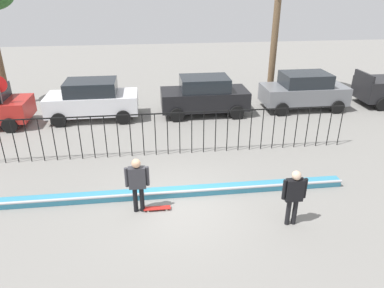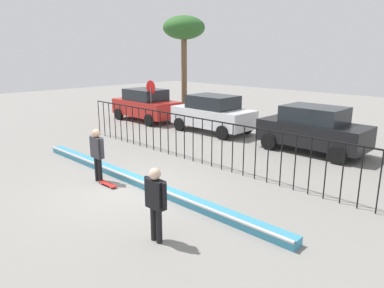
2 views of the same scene
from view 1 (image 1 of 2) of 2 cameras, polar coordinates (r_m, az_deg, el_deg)
name	(u,v)px [view 1 (image 1 of 2)]	position (r m, az deg, el deg)	size (l,w,h in m)	color
ground_plane	(176,206)	(10.98, -2.61, -9.87)	(60.00, 60.00, 0.00)	gray
bowl_coping_ledge	(174,192)	(11.42, -2.88, -7.65)	(11.00, 0.40, 0.27)	teal
perimeter_fence	(167,129)	(13.63, -3.94, 2.40)	(14.04, 0.04, 1.71)	black
skateboarder	(137,181)	(10.33, -8.71, -5.80)	(0.69, 0.26, 1.72)	black
skateboard	(157,208)	(10.83, -5.56, -10.14)	(0.80, 0.20, 0.07)	#A51E19
camera_operator	(294,193)	(10.09, 15.96, -7.52)	(0.68, 0.25, 1.68)	black
parked_car_white	(92,99)	(18.01, -15.58, 6.86)	(4.30, 2.12, 1.90)	silver
parked_car_black	(204,95)	(18.01, 1.98, 7.76)	(4.30, 2.12, 1.90)	black
parked_car_gray	(304,91)	(19.66, 17.40, 8.12)	(4.30, 2.12, 1.90)	slate
stop_sign	(1,95)	(17.86, -28.21, 6.84)	(0.76, 0.07, 2.50)	slate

